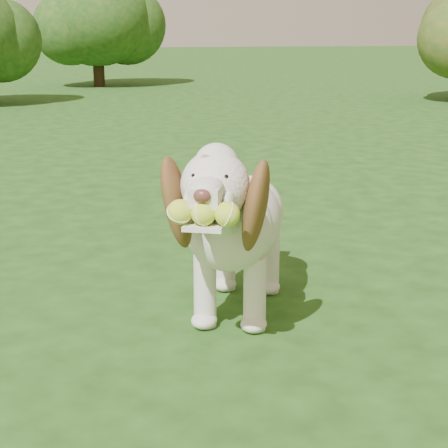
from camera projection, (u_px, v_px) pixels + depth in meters
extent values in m
plane|color=#1B3F12|center=(113.00, 347.00, 3.12)|extent=(80.00, 80.00, 0.00)
ellipsoid|color=silver|center=(240.00, 221.00, 3.45)|extent=(0.61, 0.82, 0.39)
ellipsoid|color=silver|center=(229.00, 227.00, 3.18)|extent=(0.48, 0.48, 0.38)
ellipsoid|color=silver|center=(248.00, 210.00, 3.70)|extent=(0.44, 0.44, 0.34)
cylinder|color=silver|center=(222.00, 213.00, 3.02)|extent=(0.29, 0.35, 0.30)
sphere|color=silver|center=(215.00, 185.00, 2.84)|extent=(0.34, 0.34, 0.27)
sphere|color=silver|center=(216.00, 166.00, 2.85)|extent=(0.22, 0.22, 0.17)
cube|color=silver|center=(207.00, 195.00, 2.70)|extent=(0.16, 0.18, 0.07)
ellipsoid|color=#592D28|center=(202.00, 196.00, 2.62)|extent=(0.07, 0.06, 0.05)
cube|color=silver|center=(206.00, 225.00, 2.71)|extent=(0.19, 0.21, 0.02)
ellipsoid|color=brown|center=(177.00, 203.00, 2.90)|extent=(0.22, 0.24, 0.41)
ellipsoid|color=brown|center=(256.00, 206.00, 2.85)|extent=(0.19, 0.28, 0.41)
cylinder|color=silver|center=(253.00, 195.00, 3.84)|extent=(0.13, 0.20, 0.15)
cylinder|color=silver|center=(205.00, 290.00, 3.30)|extent=(0.13, 0.13, 0.33)
cylinder|color=silver|center=(255.00, 294.00, 3.26)|extent=(0.13, 0.13, 0.33)
cylinder|color=silver|center=(226.00, 257.00, 3.76)|extent=(0.13, 0.13, 0.33)
cylinder|color=silver|center=(269.00, 260.00, 3.72)|extent=(0.13, 0.13, 0.33)
sphere|color=#C4EE43|center=(180.00, 212.00, 2.67)|extent=(0.12, 0.12, 0.09)
sphere|color=#C4EE43|center=(203.00, 213.00, 2.66)|extent=(0.12, 0.12, 0.09)
sphere|color=#C4EE43|center=(227.00, 214.00, 2.64)|extent=(0.12, 0.12, 0.09)
cylinder|color=#382314|center=(99.00, 68.00, 15.78)|extent=(0.24, 0.24, 0.76)
ellipsoid|color=#144216|center=(97.00, 19.00, 15.52)|extent=(2.27, 2.27, 1.93)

